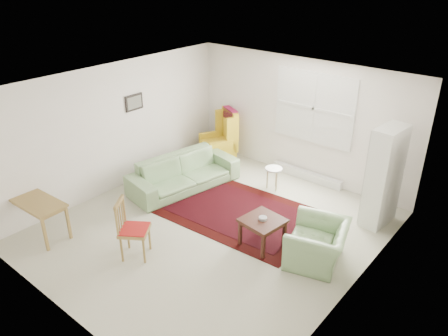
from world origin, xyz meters
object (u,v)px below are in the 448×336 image
Objects in this scene: armchair at (318,240)px; coffee_table at (262,232)px; sofa at (184,167)px; stool at (273,178)px; desk at (40,218)px; wingback_chair at (218,136)px; desk_chair at (134,229)px; cabinet at (384,177)px.

armchair is 0.91m from coffee_table.
sofa is 1.82m from stool.
wingback_chair is at bearing 85.51° from desk.
wingback_chair is at bearing 169.16° from stool.
wingback_chair is at bearing -13.91° from desk_chair.
cabinet is 4.22m from desk_chair.
wingback_chair is (-0.35, 1.46, 0.15)m from sofa.
sofa is 2.20× the size of desk.
armchair is at bearing -40.03° from stool.
wingback_chair is at bearing 142.56° from coffee_table.
armchair is 0.81× the size of wingback_chair.
sofa is 4.90× the size of stool.
wingback_chair is (-3.58, 1.87, 0.22)m from armchair.
cabinet is at bearing 153.53° from armchair.
stool is at bearing -146.60° from armchair.
sofa is 2.31m from desk_chair.
desk is 1.79m from desk_chair.
desk is (-4.20, -3.99, -0.57)m from cabinet.
coffee_table is (2.36, -0.61, -0.21)m from sofa.
wingback_chair is 3.42m from coffee_table.
wingback_chair is at bearing -177.70° from cabinet.
wingback_chair is at bearing 24.07° from sofa.
desk is (-0.67, -2.73, -0.13)m from sofa.
cabinet is (1.17, 1.88, 0.65)m from coffee_table.
stool is (-0.95, 1.73, -0.02)m from coffee_table.
desk is at bearing 76.31° from desk_chair.
sofa is 1.88× the size of wingback_chair.
desk is at bearing -118.43° from stool.
desk_chair reaches higher than stool.
sofa reaches higher than desk.
wingback_chair reaches higher than armchair.
coffee_table is 1.98m from stool.
wingback_chair reaches higher than stool.
coffee_table is 2.03m from desk_chair.
sofa reaches higher than stool.
wingback_chair reaches higher than desk_chair.
stool is 0.26× the size of cabinet.
desk_chair reaches higher than sofa.
coffee_table is at bearing -77.22° from desk_chair.
cabinet reaches higher than stool.
desk is 1.04× the size of desk_chair.
coffee_table is 3.70m from desk.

